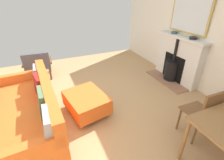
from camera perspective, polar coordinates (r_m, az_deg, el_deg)
ground_plane at (r=3.28m, az=-11.18°, el=-9.72°), size 5.41×5.60×0.01m
wall_left at (r=4.10m, az=28.05°, el=16.06°), size 0.12×5.60×2.66m
fireplace at (r=4.31m, az=21.75°, el=6.09°), size 0.56×1.37×1.11m
mirror_over_mantel at (r=4.13m, az=25.84°, el=20.38°), size 0.04×1.04×0.83m
mantel_bowl_near at (r=4.32m, az=21.11°, el=15.39°), size 0.15×0.15×0.05m
mantel_bowl_far at (r=3.94m, az=26.74°, el=13.12°), size 0.15×0.15×0.05m
sofa at (r=2.91m, az=-27.05°, el=-9.75°), size 1.04×2.08×0.81m
ottoman at (r=3.03m, az=-9.07°, el=-7.60°), size 0.78×0.91×0.38m
armchair_accent at (r=4.47m, az=-24.79°, el=5.34°), size 0.70×0.62×0.75m
dining_chair_near_fireplace at (r=2.68m, az=29.75°, el=-9.57°), size 0.41×0.41×0.87m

